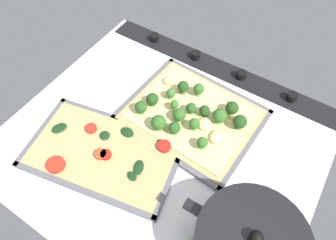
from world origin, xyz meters
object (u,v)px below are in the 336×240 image
baking_tray_front (192,117)px  broccoli_pizza (192,114)px  baking_tray_back (104,153)px  veggie_pizza_back (103,152)px

baking_tray_front → broccoli_pizza: size_ratio=1.08×
baking_tray_back → veggie_pizza_back: (-0.00, -0.05, 0.68)cm
baking_tray_front → veggie_pizza_back: (12.68, 21.21, 0.69)cm
baking_tray_back → veggie_pizza_back: veggie_pizza_back is taller
broccoli_pizza → baking_tray_back: size_ratio=0.82×
broccoli_pizza → veggie_pizza_back: 24.47cm
baking_tray_front → broccoli_pizza: broccoli_pizza is taller
baking_tray_front → veggie_pizza_back: size_ratio=0.95×
baking_tray_front → broccoli_pizza: 1.81cm
veggie_pizza_back → broccoli_pizza: bearing=-121.5°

